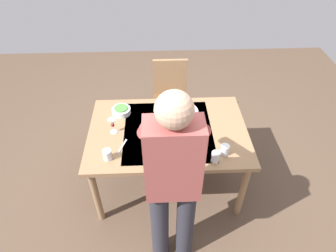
{
  "coord_description": "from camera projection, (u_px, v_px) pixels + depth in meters",
  "views": [
    {
      "loc": [
        0.08,
        1.98,
        2.54
      ],
      "look_at": [
        0.0,
        0.0,
        0.78
      ],
      "focal_mm": 31.27,
      "sensor_mm": 36.0,
      "label": 1
    }
  ],
  "objects": [
    {
      "name": "dinner_plate_near",
      "position": [
        167.0,
        141.0,
        2.56
      ],
      "size": [
        0.23,
        0.23,
        0.01
      ],
      "primitive_type": "cylinder",
      "color": "silver",
      "rests_on": "dining_table"
    },
    {
      "name": "wine_glass_right",
      "position": [
        156.0,
        149.0,
        2.36
      ],
      "size": [
        0.07,
        0.07,
        0.15
      ],
      "color": "white",
      "rests_on": "dining_table"
    },
    {
      "name": "side_bowl_salad",
      "position": [
        121.0,
        110.0,
        2.85
      ],
      "size": [
        0.18,
        0.18,
        0.07
      ],
      "color": "silver",
      "rests_on": "dining_table"
    },
    {
      "name": "serving_bowl_pasta",
      "position": [
        183.0,
        113.0,
        2.82
      ],
      "size": [
        0.3,
        0.3,
        0.07
      ],
      "color": "silver",
      "rests_on": "dining_table"
    },
    {
      "name": "water_cup_far_right",
      "position": [
        215.0,
        157.0,
        2.37
      ],
      "size": [
        0.07,
        0.07,
        0.1
      ],
      "primitive_type": "cylinder",
      "color": "silver",
      "rests_on": "dining_table"
    },
    {
      "name": "wine_glass_left",
      "position": [
        112.0,
        123.0,
        2.59
      ],
      "size": [
        0.07,
        0.07,
        0.15
      ],
      "color": "white",
      "rests_on": "dining_table"
    },
    {
      "name": "water_cup_near_right",
      "position": [
        225.0,
        150.0,
        2.43
      ],
      "size": [
        0.07,
        0.07,
        0.09
      ],
      "primitive_type": "cylinder",
      "color": "silver",
      "rests_on": "dining_table"
    },
    {
      "name": "person_server",
      "position": [
        173.0,
        180.0,
        1.97
      ],
      "size": [
        0.42,
        0.61,
        1.69
      ],
      "color": "#2D2D38",
      "rests_on": "ground_plane"
    },
    {
      "name": "table_fork",
      "position": [
        122.0,
        146.0,
        2.52
      ],
      "size": [
        0.07,
        0.17,
        0.0
      ],
      "primitive_type": "cube",
      "rotation": [
        0.0,
        0.0,
        -0.35
      ],
      "color": "silver",
      "rests_on": "dining_table"
    },
    {
      "name": "ground_plane",
      "position": [
        168.0,
        180.0,
        3.17
      ],
      "size": [
        6.0,
        6.0,
        0.0
      ],
      "primitive_type": "plane",
      "color": "brown"
    },
    {
      "name": "wine_bottle",
      "position": [
        159.0,
        118.0,
        2.63
      ],
      "size": [
        0.07,
        0.07,
        0.3
      ],
      "color": "black",
      "rests_on": "dining_table"
    },
    {
      "name": "water_cup_far_left",
      "position": [
        107.0,
        155.0,
        2.39
      ],
      "size": [
        0.07,
        0.07,
        0.09
      ],
      "primitive_type": "cylinder",
      "color": "silver",
      "rests_on": "dining_table"
    },
    {
      "name": "water_cup_near_left",
      "position": [
        199.0,
        140.0,
        2.52
      ],
      "size": [
        0.07,
        0.07,
        0.09
      ],
      "primitive_type": "cylinder",
      "color": "silver",
      "rests_on": "dining_table"
    },
    {
      "name": "chair_near",
      "position": [
        171.0,
        93.0,
        3.47
      ],
      "size": [
        0.4,
        0.4,
        0.91
      ],
      "color": "brown",
      "rests_on": "ground_plane"
    },
    {
      "name": "dining_table",
      "position": [
        168.0,
        136.0,
        2.73
      ],
      "size": [
        1.46,
        0.98,
        0.73
      ],
      "color": "#93704C",
      "rests_on": "ground_plane"
    }
  ]
}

